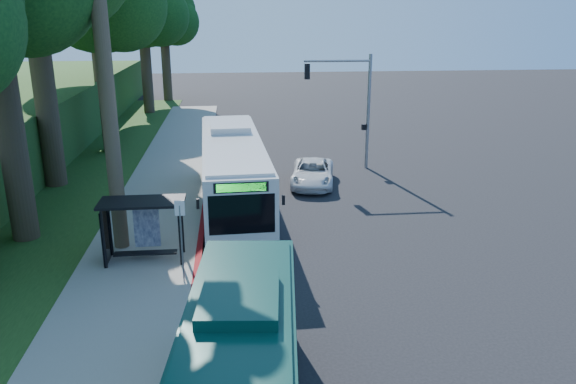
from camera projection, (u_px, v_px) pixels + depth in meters
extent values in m
plane|color=black|center=(313.00, 228.00, 25.44)|extent=(140.00, 140.00, 0.00)
cube|color=gray|center=(149.00, 233.00, 24.73)|extent=(4.50, 70.00, 0.12)
cube|color=maroon|center=(197.00, 270.00, 21.15)|extent=(0.25, 30.00, 0.13)
cube|color=#234719|center=(50.00, 201.00, 28.93)|extent=(8.00, 70.00, 0.06)
cube|color=black|center=(142.00, 202.00, 21.17)|extent=(3.20, 1.50, 0.10)
cube|color=black|center=(106.00, 235.00, 21.43)|extent=(0.06, 1.30, 2.20)
cube|color=navy|center=(147.00, 226.00, 22.21)|extent=(1.00, 0.12, 1.70)
cube|color=black|center=(146.00, 253.00, 21.70)|extent=(2.40, 0.40, 0.06)
cube|color=black|center=(110.00, 230.00, 22.00)|extent=(0.08, 0.08, 2.40)
cube|color=black|center=(182.00, 227.00, 22.27)|extent=(0.08, 0.08, 2.40)
cube|color=black|center=(104.00, 241.00, 20.86)|extent=(0.08, 0.08, 2.40)
cube|color=black|center=(180.00, 239.00, 21.13)|extent=(0.08, 0.08, 2.40)
cylinder|color=gray|center=(182.00, 246.00, 19.73)|extent=(0.06, 0.06, 3.00)
cube|color=white|center=(180.00, 208.00, 19.30)|extent=(0.35, 0.04, 0.55)
cylinder|color=gray|center=(368.00, 112.00, 34.31)|extent=(0.20, 0.20, 7.00)
cylinder|color=gray|center=(337.00, 61.00, 33.17)|extent=(4.00, 0.14, 0.14)
cube|color=black|center=(307.00, 71.00, 33.18)|extent=(0.30, 0.30, 0.90)
cube|color=black|center=(364.00, 127.00, 34.56)|extent=(0.25, 0.25, 0.35)
cylinder|color=#4C3F2D|center=(107.00, 91.00, 21.26)|extent=(0.60, 0.60, 13.00)
cylinder|color=#382B1E|center=(9.00, 118.00, 22.65)|extent=(1.10, 1.10, 10.50)
cylinder|color=#382B1E|center=(43.00, 79.00, 29.92)|extent=(1.18, 1.18, 11.90)
cylinder|color=#382B1E|center=(105.00, 81.00, 37.97)|extent=(1.06, 1.06, 9.80)
sphere|color=#0E3612|center=(120.00, 5.00, 35.44)|extent=(5.88, 5.88, 5.88)
sphere|color=#0E3612|center=(80.00, 1.00, 37.64)|extent=(5.46, 5.46, 5.46)
cylinder|color=#382B1E|center=(100.00, 61.00, 45.15)|extent=(1.14, 1.14, 11.20)
cylinder|color=#382B1E|center=(146.00, 65.00, 53.28)|extent=(1.02, 1.02, 9.10)
sphere|color=#0E3612|center=(141.00, 3.00, 51.58)|extent=(8.00, 8.00, 8.00)
sphere|color=#0E3612|center=(158.00, 15.00, 50.91)|extent=(5.60, 5.60, 5.60)
sphere|color=#0E3612|center=(129.00, 12.00, 53.01)|extent=(5.20, 5.20, 5.20)
cylinder|color=#382B1E|center=(166.00, 62.00, 61.07)|extent=(0.98, 0.98, 8.40)
sphere|color=#0E3612|center=(163.00, 12.00, 59.49)|extent=(7.00, 7.00, 7.00)
sphere|color=#0E3612|center=(176.00, 22.00, 58.93)|extent=(4.90, 4.90, 4.90)
sphere|color=#0E3612|center=(153.00, 19.00, 60.76)|extent=(4.55, 4.55, 4.55)
cube|color=silver|center=(233.00, 173.00, 27.04)|extent=(3.39, 13.30, 3.13)
cube|color=black|center=(234.00, 205.00, 27.53)|extent=(3.42, 13.36, 0.38)
cube|color=black|center=(232.00, 164.00, 27.46)|extent=(3.32, 10.40, 1.21)
cube|color=black|center=(242.00, 214.00, 20.80)|extent=(2.47, 0.24, 1.54)
cube|color=black|center=(227.00, 137.00, 33.09)|extent=(2.25, 0.23, 1.10)
cube|color=#19E533|center=(241.00, 187.00, 20.47)|extent=(1.82, 0.19, 0.31)
cube|color=silver|center=(232.00, 140.00, 26.54)|extent=(3.13, 12.63, 0.13)
cube|color=silver|center=(230.00, 127.00, 28.56)|extent=(2.08, 2.83, 0.38)
cylinder|color=black|center=(209.00, 234.00, 23.31)|extent=(0.38, 1.11, 1.10)
cylinder|color=black|center=(269.00, 231.00, 23.66)|extent=(0.38, 1.11, 1.10)
cylinder|color=black|center=(207.00, 174.00, 32.01)|extent=(0.38, 1.11, 1.10)
cylinder|color=black|center=(251.00, 172.00, 32.36)|extent=(0.38, 1.11, 1.10)
cube|color=black|center=(251.00, 275.00, 16.38)|extent=(1.96, 0.30, 0.96)
cube|color=#09342C|center=(233.00, 356.00, 10.59)|extent=(3.26, 11.12, 0.12)
cube|color=#09342C|center=(240.00, 299.00, 12.38)|extent=(1.93, 2.55, 0.34)
cylinder|color=black|center=(209.00, 346.00, 15.57)|extent=(0.38, 0.98, 0.96)
cylinder|color=black|center=(289.00, 346.00, 15.58)|extent=(0.38, 0.98, 0.96)
imported|color=silver|center=(313.00, 173.00, 31.69)|extent=(3.13, 5.28, 1.38)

